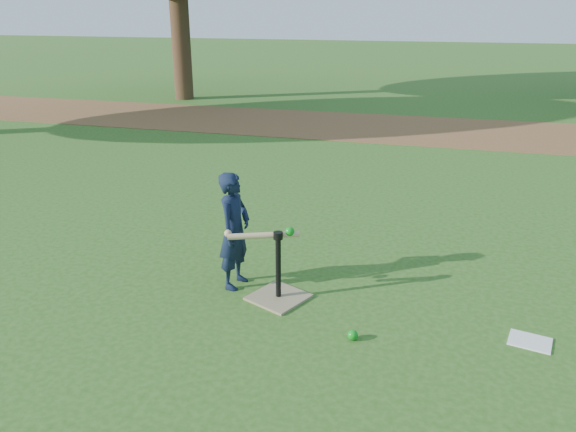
# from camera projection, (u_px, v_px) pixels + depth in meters

# --- Properties ---
(ground) EXTENTS (80.00, 80.00, 0.00)m
(ground) POSITION_uv_depth(u_px,v_px,m) (311.00, 298.00, 4.84)
(ground) COLOR #285116
(ground) RESTS_ON ground
(dirt_strip) EXTENTS (24.00, 3.00, 0.01)m
(dirt_strip) POSITION_uv_depth(u_px,v_px,m) (397.00, 128.00, 11.60)
(dirt_strip) COLOR brown
(dirt_strip) RESTS_ON ground
(child) EXTENTS (0.29, 0.41, 1.05)m
(child) POSITION_uv_depth(u_px,v_px,m) (235.00, 231.00, 4.89)
(child) COLOR black
(child) RESTS_ON ground
(wiffle_ball_ground) EXTENTS (0.08, 0.08, 0.08)m
(wiffle_ball_ground) POSITION_uv_depth(u_px,v_px,m) (353.00, 335.00, 4.22)
(wiffle_ball_ground) COLOR #0C8716
(wiffle_ball_ground) RESTS_ON ground
(clipboard) EXTENTS (0.34, 0.29, 0.01)m
(clipboard) POSITION_uv_depth(u_px,v_px,m) (530.00, 341.00, 4.20)
(clipboard) COLOR white
(clipboard) RESTS_ON ground
(batting_tee) EXTENTS (0.57, 0.57, 0.61)m
(batting_tee) POSITION_uv_depth(u_px,v_px,m) (278.00, 287.00, 4.80)
(batting_tee) COLOR #8B7C58
(batting_tee) RESTS_ON ground
(swing_action) EXTENTS (0.62, 0.28, 0.10)m
(swing_action) POSITION_uv_depth(u_px,v_px,m) (265.00, 234.00, 4.65)
(swing_action) COLOR tan
(swing_action) RESTS_ON ground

